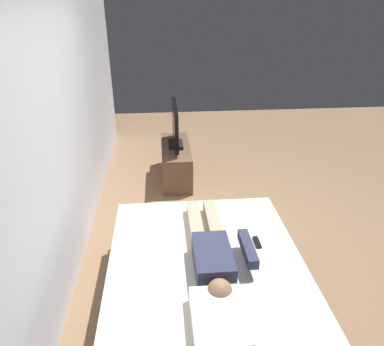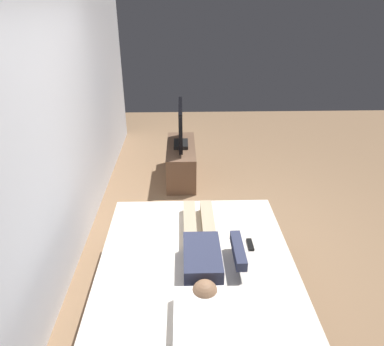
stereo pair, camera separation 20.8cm
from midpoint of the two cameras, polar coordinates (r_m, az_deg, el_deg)
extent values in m
plane|color=#8C6B4C|center=(3.88, 4.26, -12.21)|extent=(10.00, 10.00, 0.00)
cube|color=silver|center=(3.67, -21.15, 8.58)|extent=(6.40, 0.10, 2.80)
cube|color=brown|center=(3.18, 0.15, -19.15)|extent=(1.91, 1.62, 0.30)
cube|color=silver|center=(2.99, 0.16, -15.54)|extent=(1.83, 1.54, 0.24)
cube|color=white|center=(2.42, 1.66, -22.45)|extent=(0.48, 0.34, 0.12)
cube|color=#2D334C|center=(2.78, 1.13, -13.66)|extent=(0.48, 0.28, 0.18)
sphere|color=#936B4C|center=(2.54, 1.97, -18.46)|extent=(0.18, 0.18, 0.18)
cube|color=tan|center=(3.24, 1.51, -7.88)|extent=(0.60, 0.11, 0.11)
cube|color=tan|center=(3.22, -1.34, -8.03)|extent=(0.60, 0.11, 0.11)
cube|color=#2D334C|center=(2.84, 6.75, -11.85)|extent=(0.40, 0.08, 0.08)
cube|color=black|center=(3.11, 8.41, -10.89)|extent=(0.15, 0.04, 0.02)
cube|color=brown|center=(5.19, -3.71, 1.75)|extent=(1.10, 0.40, 0.50)
cube|color=black|center=(5.08, -3.80, 4.57)|extent=(0.32, 0.20, 0.05)
cube|color=black|center=(4.98, -3.91, 7.72)|extent=(0.88, 0.05, 0.54)
camera|label=1|loc=(0.10, -91.53, -0.77)|focal=33.48mm
camera|label=2|loc=(0.10, 88.47, 0.77)|focal=33.48mm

